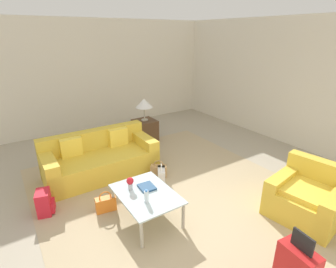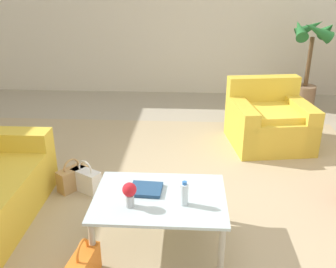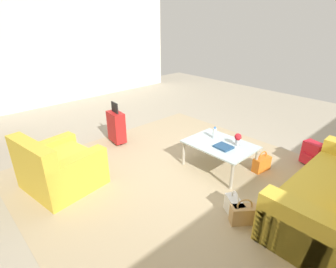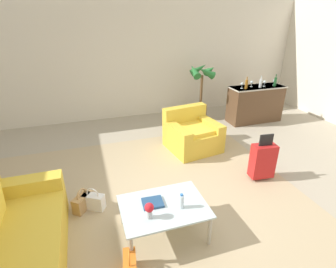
{
  "view_description": "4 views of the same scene",
  "coord_description": "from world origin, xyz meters",
  "px_view_note": "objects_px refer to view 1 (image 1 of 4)",
  "views": [
    {
      "loc": [
        2.58,
        -2.06,
        2.71
      ],
      "look_at": [
        -0.94,
        0.25,
        1.08
      ],
      "focal_mm": 28.0,
      "sensor_mm": 36.0,
      "label": 1
    },
    {
      "loc": [
        -0.19,
        -3.09,
        2.11
      ],
      "look_at": [
        -0.37,
        0.12,
        0.75
      ],
      "focal_mm": 40.0,
      "sensor_mm": 36.0,
      "label": 2
    },
    {
      "loc": [
        -2.61,
        2.73,
        2.34
      ],
      "look_at": [
        -0.03,
        0.31,
        0.76
      ],
      "focal_mm": 28.0,
      "sensor_mm": 36.0,
      "label": 3
    },
    {
      "loc": [
        -1.16,
        -3.0,
        2.64
      ],
      "look_at": [
        -0.11,
        0.21,
        1.1
      ],
      "focal_mm": 28.0,
      "sensor_mm": 36.0,
      "label": 4
    }
  ],
  "objects_px": {
    "armchair": "(308,198)",
    "flower_vase": "(130,182)",
    "handbag_white": "(161,174)",
    "handbag_tan": "(159,170)",
    "side_table": "(145,131)",
    "coffee_table_book": "(147,187)",
    "backpack_red": "(45,203)",
    "water_bottle": "(146,196)",
    "table_lamp": "(144,103)",
    "couch": "(100,159)",
    "handbag_orange": "(106,204)",
    "coffee_table": "(146,196)"
  },
  "relations": [
    {
      "from": "couch",
      "to": "flower_vase",
      "type": "height_order",
      "value": "couch"
    },
    {
      "from": "couch",
      "to": "handbag_orange",
      "type": "distance_m",
      "value": 1.32
    },
    {
      "from": "water_bottle",
      "to": "backpack_red",
      "type": "height_order",
      "value": "water_bottle"
    },
    {
      "from": "couch",
      "to": "flower_vase",
      "type": "distance_m",
      "value": 1.6
    },
    {
      "from": "armchair",
      "to": "handbag_white",
      "type": "relative_size",
      "value": 3.11
    },
    {
      "from": "flower_vase",
      "to": "table_lamp",
      "type": "height_order",
      "value": "table_lamp"
    },
    {
      "from": "flower_vase",
      "to": "handbag_tan",
      "type": "xyz_separation_m",
      "value": [
        -0.78,
        0.97,
        -0.45
      ]
    },
    {
      "from": "handbag_tan",
      "to": "couch",
      "type": "bearing_deg",
      "value": -130.79
    },
    {
      "from": "handbag_white",
      "to": "backpack_red",
      "type": "relative_size",
      "value": 0.89
    },
    {
      "from": "armchair",
      "to": "side_table",
      "type": "distance_m",
      "value": 4.14
    },
    {
      "from": "couch",
      "to": "table_lamp",
      "type": "xyz_separation_m",
      "value": [
        -1.0,
        1.6,
        0.73
      ]
    },
    {
      "from": "couch",
      "to": "handbag_white",
      "type": "distance_m",
      "value": 1.32
    },
    {
      "from": "table_lamp",
      "to": "handbag_orange",
      "type": "bearing_deg",
      "value": -40.82
    },
    {
      "from": "couch",
      "to": "handbag_white",
      "type": "height_order",
      "value": "couch"
    },
    {
      "from": "table_lamp",
      "to": "handbag_tan",
      "type": "distance_m",
      "value": 2.12
    },
    {
      "from": "armchair",
      "to": "coffee_table_book",
      "type": "height_order",
      "value": "armchair"
    },
    {
      "from": "table_lamp",
      "to": "water_bottle",
      "type": "bearing_deg",
      "value": -28.07
    },
    {
      "from": "water_bottle",
      "to": "backpack_red",
      "type": "relative_size",
      "value": 0.51
    },
    {
      "from": "coffee_table",
      "to": "flower_vase",
      "type": "bearing_deg",
      "value": -145.71
    },
    {
      "from": "coffee_table_book",
      "to": "handbag_white",
      "type": "relative_size",
      "value": 0.73
    },
    {
      "from": "handbag_white",
      "to": "handbag_tan",
      "type": "relative_size",
      "value": 1.0
    },
    {
      "from": "flower_vase",
      "to": "side_table",
      "type": "xyz_separation_m",
      "value": [
        -2.58,
        1.65,
        -0.3
      ]
    },
    {
      "from": "water_bottle",
      "to": "table_lamp",
      "type": "relative_size",
      "value": 0.35
    },
    {
      "from": "handbag_orange",
      "to": "handbag_white",
      "type": "bearing_deg",
      "value": 103.92
    },
    {
      "from": "armchair",
      "to": "flower_vase",
      "type": "distance_m",
      "value": 2.78
    },
    {
      "from": "flower_vase",
      "to": "handbag_white",
      "type": "xyz_separation_m",
      "value": [
        -0.62,
        0.94,
        -0.45
      ]
    },
    {
      "from": "armchair",
      "to": "couch",
      "type": "bearing_deg",
      "value": -143.64
    },
    {
      "from": "side_table",
      "to": "handbag_orange",
      "type": "bearing_deg",
      "value": -40.82
    },
    {
      "from": "water_bottle",
      "to": "handbag_white",
      "type": "distance_m",
      "value": 1.44
    },
    {
      "from": "couch",
      "to": "backpack_red",
      "type": "relative_size",
      "value": 5.42
    },
    {
      "from": "handbag_tan",
      "to": "armchair",
      "type": "bearing_deg",
      "value": 30.48
    },
    {
      "from": "coffee_table",
      "to": "side_table",
      "type": "bearing_deg",
      "value": 151.82
    },
    {
      "from": "side_table",
      "to": "table_lamp",
      "type": "relative_size",
      "value": 0.99
    },
    {
      "from": "couch",
      "to": "coffee_table_book",
      "type": "height_order",
      "value": "couch"
    },
    {
      "from": "coffee_table_book",
      "to": "backpack_red",
      "type": "height_order",
      "value": "coffee_table_book"
    },
    {
      "from": "flower_vase",
      "to": "side_table",
      "type": "relative_size",
      "value": 0.36
    },
    {
      "from": "couch",
      "to": "water_bottle",
      "type": "relative_size",
      "value": 10.64
    },
    {
      "from": "coffee_table_book",
      "to": "backpack_red",
      "type": "relative_size",
      "value": 0.65
    },
    {
      "from": "water_bottle",
      "to": "side_table",
      "type": "bearing_deg",
      "value": 151.93
    },
    {
      "from": "couch",
      "to": "handbag_white",
      "type": "bearing_deg",
      "value": 43.1
    },
    {
      "from": "coffee_table_book",
      "to": "flower_vase",
      "type": "xyz_separation_m",
      "value": [
        -0.1,
        -0.23,
        0.11
      ]
    },
    {
      "from": "coffee_table_book",
      "to": "side_table",
      "type": "bearing_deg",
      "value": 155.44
    },
    {
      "from": "couch",
      "to": "handbag_orange",
      "type": "height_order",
      "value": "couch"
    },
    {
      "from": "side_table",
      "to": "handbag_white",
      "type": "relative_size",
      "value": 1.6
    },
    {
      "from": "coffee_table",
      "to": "table_lamp",
      "type": "height_order",
      "value": "table_lamp"
    },
    {
      "from": "table_lamp",
      "to": "backpack_red",
      "type": "distance_m",
      "value": 3.42
    },
    {
      "from": "couch",
      "to": "handbag_white",
      "type": "relative_size",
      "value": 6.06
    },
    {
      "from": "couch",
      "to": "water_bottle",
      "type": "xyz_separation_m",
      "value": [
        2.0,
        0.0,
        0.25
      ]
    },
    {
      "from": "coffee_table_book",
      "to": "flower_vase",
      "type": "relative_size",
      "value": 1.27
    },
    {
      "from": "armchair",
      "to": "coffee_table",
      "type": "xyz_separation_m",
      "value": [
        -1.29,
        -2.17,
        0.11
      ]
    }
  ]
}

